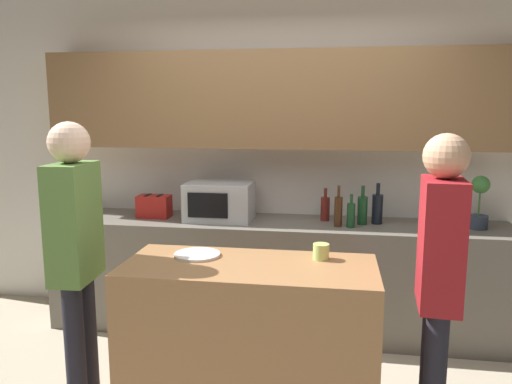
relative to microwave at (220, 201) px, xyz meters
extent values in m
cube|color=silver|center=(0.46, 0.34, 0.32)|extent=(6.40, 0.08, 2.70)
cube|color=olive|center=(0.46, 0.14, 0.79)|extent=(3.74, 0.32, 0.75)
cube|color=#6B665B|center=(0.46, -0.01, -0.59)|extent=(3.60, 0.62, 0.88)
cube|color=#996B42|center=(0.46, -1.28, -0.56)|extent=(1.36, 0.60, 0.94)
cube|color=#B7BABC|center=(0.00, 0.00, 0.00)|extent=(0.52, 0.38, 0.30)
cube|color=black|center=(-0.05, -0.19, 0.00)|extent=(0.31, 0.01, 0.19)
cube|color=#B21E19|center=(-0.55, 0.00, -0.06)|extent=(0.26, 0.16, 0.18)
cube|color=black|center=(-0.60, 0.00, 0.03)|extent=(0.02, 0.11, 0.01)
cube|color=black|center=(-0.50, 0.00, 0.03)|extent=(0.02, 0.11, 0.01)
cylinder|color=#333D4C|center=(1.95, 0.00, -0.10)|extent=(0.14, 0.14, 0.10)
cylinder|color=#38662D|center=(1.95, 0.00, 0.04)|extent=(0.01, 0.01, 0.18)
sphere|color=#3D7A38|center=(1.95, 0.00, 0.18)|extent=(0.13, 0.13, 0.13)
cylinder|color=maroon|center=(0.83, 0.09, -0.06)|extent=(0.07, 0.07, 0.19)
cylinder|color=maroon|center=(0.83, 0.09, 0.07)|extent=(0.03, 0.03, 0.07)
cylinder|color=#472814|center=(0.93, -0.09, -0.04)|extent=(0.06, 0.06, 0.22)
cylinder|color=#472814|center=(0.93, -0.09, 0.12)|extent=(0.02, 0.02, 0.09)
cylinder|color=#194723|center=(1.03, -0.11, -0.06)|extent=(0.06, 0.06, 0.18)
cylinder|color=#194723|center=(1.03, -0.11, 0.07)|extent=(0.02, 0.02, 0.07)
cylinder|color=#194723|center=(1.11, 0.01, -0.04)|extent=(0.08, 0.08, 0.22)
cylinder|color=#194723|center=(1.11, 0.01, 0.11)|extent=(0.03, 0.03, 0.08)
cylinder|color=black|center=(1.23, 0.05, -0.04)|extent=(0.08, 0.08, 0.23)
cylinder|color=black|center=(1.23, 0.05, 0.12)|extent=(0.03, 0.03, 0.09)
cylinder|color=white|center=(0.14, -1.18, -0.09)|extent=(0.26, 0.26, 0.01)
cylinder|color=#B7D76E|center=(0.84, -1.13, -0.05)|extent=(0.09, 0.09, 0.09)
cylinder|color=black|center=(-0.51, -1.26, -0.62)|extent=(0.11, 0.11, 0.82)
cylinder|color=black|center=(-0.50, -1.42, -0.62)|extent=(0.11, 0.11, 0.82)
cube|color=#577F3B|center=(-0.50, -1.34, 0.11)|extent=(0.21, 0.35, 0.65)
sphere|color=beige|center=(-0.50, -1.34, 0.55)|extent=(0.22, 0.22, 0.22)
cylinder|color=black|center=(1.42, -1.28, -0.63)|extent=(0.11, 0.11, 0.80)
cube|color=maroon|center=(1.42, -1.35, 0.08)|extent=(0.22, 0.35, 0.63)
sphere|color=tan|center=(1.42, -1.35, 0.51)|extent=(0.22, 0.22, 0.22)
camera|label=1|loc=(0.90, -3.81, 0.73)|focal=35.00mm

